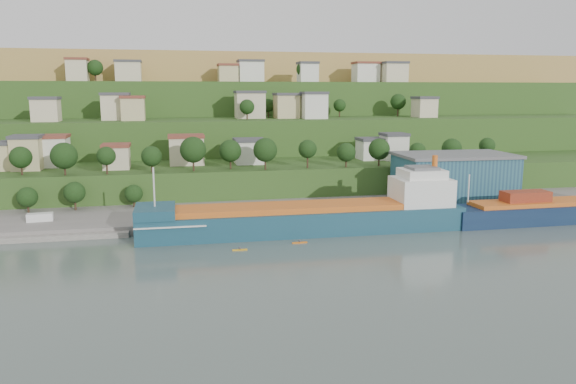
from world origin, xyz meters
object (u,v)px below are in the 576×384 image
object	(u,v)px
kayak_orange	(300,242)
warehouse	(454,177)
cargo_ship_near	(314,219)
caravan	(40,219)
cargo_ship_far	(566,211)

from	to	relation	value
kayak_orange	warehouse	bearing A→B (deg)	28.20
cargo_ship_near	caravan	bearing A→B (deg)	166.95
cargo_ship_far	kayak_orange	bearing A→B (deg)	-174.50
warehouse	caravan	distance (m)	106.37
warehouse	kayak_orange	size ratio (longest dim) A/B	9.67
cargo_ship_near	warehouse	bearing A→B (deg)	23.95
warehouse	caravan	size ratio (longest dim) A/B	5.57
cargo_ship_far	caravan	size ratio (longest dim) A/B	10.11
cargo_ship_near	kayak_orange	bearing A→B (deg)	-120.43
cargo_ship_near	kayak_orange	xyz separation A→B (m)	(-5.35, -8.86, -2.79)
cargo_ship_far	warehouse	world-z (taller)	warehouse
warehouse	kayak_orange	xyz separation A→B (m)	(-50.01, -28.08, -8.19)
cargo_ship_far	caravan	distance (m)	126.70
cargo_ship_near	caravan	distance (m)	63.26
cargo_ship_far	cargo_ship_near	bearing A→B (deg)	178.08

